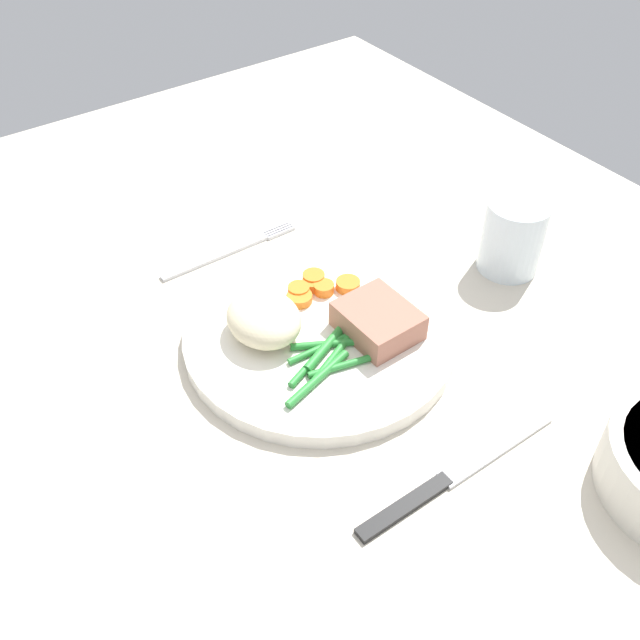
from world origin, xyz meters
TOP-DOWN VIEW (x-y plane):
  - dining_table at (0.00, 0.00)cm, footprint 120.00×90.00cm
  - dinner_plate at (-2.50, -3.32)cm, footprint 26.24×26.24cm
  - meat_portion at (1.05, 0.81)cm, footprint 7.33×6.31cm
  - mashed_potatoes at (-4.86, -8.04)cm, footprint 7.82×6.65cm
  - carrot_slices at (-7.08, -0.42)cm, footprint 5.05×7.61cm
  - green_beans at (1.20, -5.21)cm, footprint 6.41×11.35cm
  - fork at (-19.55, -3.58)cm, footprint 1.44×16.60cm
  - knife at (16.59, -3.60)cm, footprint 1.70×20.50cm
  - water_glass at (0.31, 19.72)cm, footprint 6.54×6.54cm

SIDE VIEW (x-z plane):
  - dining_table at x=0.00cm, z-range 0.00..2.00cm
  - knife at x=16.59cm, z-range 1.88..2.52cm
  - fork at x=-19.55cm, z-range 2.00..2.40cm
  - dinner_plate at x=-2.50cm, z-range 2.00..3.60cm
  - green_beans at x=1.20cm, z-range 3.53..4.40cm
  - carrot_slices at x=-7.08cm, z-range 3.52..4.67cm
  - meat_portion at x=1.05cm, z-range 3.60..6.34cm
  - water_glass at x=0.31cm, z-range 1.48..9.55cm
  - mashed_potatoes at x=-4.86cm, z-range 3.60..7.46cm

